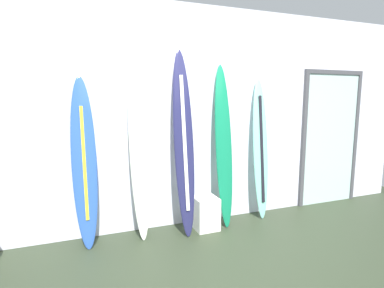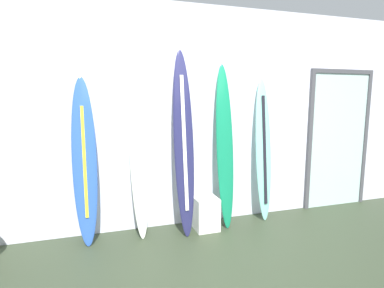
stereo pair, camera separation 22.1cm
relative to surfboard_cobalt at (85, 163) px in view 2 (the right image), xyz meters
name	(u,v)px [view 2 (the right image)]	position (x,y,z in m)	size (l,w,h in m)	color
ground	(227,270)	(1.30, -1.01, -0.95)	(8.00, 8.00, 0.04)	#2E3726
wall_back	(188,117)	(1.30, 0.29, 0.47)	(7.20, 0.20, 2.80)	silver
surfboard_cobalt	(85,163)	(0.00, 0.00, 0.00)	(0.27, 0.34, 1.89)	#2C56B1
surfboard_ivory	(138,146)	(0.60, 0.00, 0.16)	(0.24, 0.33, 2.24)	silver
surfboard_navy	(184,144)	(1.14, -0.05, 0.17)	(0.27, 0.46, 2.24)	#22234C
surfboard_emerald	(225,146)	(1.70, -0.01, 0.11)	(0.24, 0.38, 2.08)	#127951
surfboard_seafoam	(263,150)	(2.28, 0.04, 0.03)	(0.23, 0.28, 1.92)	#7ECEBB
display_block_left	(206,214)	(1.42, -0.09, -0.73)	(0.29, 0.29, 0.41)	silver
glass_door	(338,137)	(3.63, 0.17, 0.13)	(1.09, 0.06, 2.07)	silver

